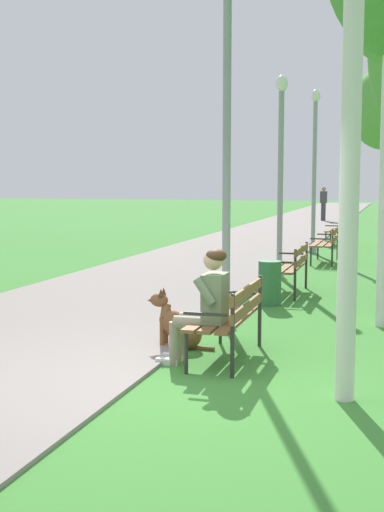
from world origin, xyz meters
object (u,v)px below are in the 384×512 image
pedestrian_distant (323,204)px  park_bench_near (231,314)px  person_seated_on_near_bench (205,302)px  dog_brown (178,326)px  lamp_post_near (227,149)px  park_bench_furthest (338,228)px  lamp_post_mid (280,174)px  park_bench_mid (290,264)px  park_bench_far (327,242)px  lamp_post_far (314,170)px  litter_bin (270,283)px

pedestrian_distant → park_bench_near: bearing=-86.1°
person_seated_on_near_bench → dog_brown: size_ratio=1.50×
lamp_post_near → pedestrian_distant: 24.38m
person_seated_on_near_bench → lamp_post_near: 2.69m
park_bench_furthest → lamp_post_mid: lamp_post_mid is taller
park_bench_near → park_bench_mid: size_ratio=1.00×
park_bench_far → lamp_post_near: bearing=-94.5°
park_bench_mid → person_seated_on_near_bench: bearing=-91.8°
lamp_post_near → park_bench_far: bearing=85.5°
park_bench_far → lamp_post_mid: size_ratio=0.37×
lamp_post_mid → park_bench_near: bearing=-84.9°
lamp_post_far → dog_brown: bearing=-91.1°
dog_brown → lamp_post_far: (0.22, 11.04, 1.98)m
dog_brown → litter_bin: bearing=80.6°
park_bench_near → park_bench_far: size_ratio=1.00×
park_bench_near → person_seated_on_near_bench: person_seated_on_near_bench is taller
park_bench_far → lamp_post_mid: lamp_post_mid is taller
park_bench_mid → lamp_post_near: size_ratio=0.33×
dog_brown → lamp_post_near: (0.21, 1.45, 2.11)m
lamp_post_mid → pedestrian_distant: bearing=93.6°
park_bench_furthest → litter_bin: 10.55m
dog_brown → pedestrian_distant: (-1.08, 25.75, 0.58)m
park_bench_near → lamp_post_far: 11.50m
lamp_post_mid → litter_bin: (0.38, -3.13, -1.73)m
dog_brown → lamp_post_near: 2.57m
park_bench_far → lamp_post_near: 7.78m
lamp_post_far → pedestrian_distant: (-1.30, 14.71, -1.40)m
park_bench_mid → park_bench_furthest: 9.37m
park_bench_mid → lamp_post_far: size_ratio=0.35×
park_bench_near → dog_brown: (-0.71, 0.31, -0.25)m
park_bench_near → lamp_post_mid: bearing=95.1°
park_bench_near → pedestrian_distant: size_ratio=0.91×
park_bench_mid → park_bench_furthest: (0.01, 9.37, 0.00)m
person_seated_on_near_bench → litter_bin: bearing=89.9°
lamp_post_mid → park_bench_mid: bearing=-75.0°
park_bench_near → lamp_post_near: size_ratio=0.33×
park_bench_near → lamp_post_near: (-0.50, 1.77, 1.86)m
lamp_post_far → park_bench_mid: bearing=-86.3°
person_seated_on_near_bench → lamp_post_mid: 7.00m
person_seated_on_near_bench → litter_bin: person_seated_on_near_bench is taller
lamp_post_near → lamp_post_far: 9.59m
person_seated_on_near_bench → lamp_post_near: lamp_post_near is taller
park_bench_mid → lamp_post_far: bearing=93.7°
person_seated_on_near_bench → park_bench_mid: bearing=88.2°
park_bench_near → park_bench_furthest: size_ratio=1.00×
park_bench_mid → person_seated_on_near_bench: size_ratio=1.20×
person_seated_on_near_bench → lamp_post_far: size_ratio=0.29×
park_bench_mid → lamp_post_far: lamp_post_far is taller
park_bench_far → park_bench_furthest: (-0.14, 4.66, 0.00)m
lamp_post_near → lamp_post_far: size_ratio=1.06×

